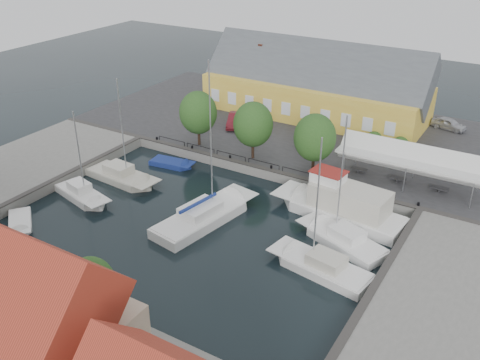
# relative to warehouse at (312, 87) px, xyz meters

# --- Properties ---
(ground) EXTENTS (140.00, 140.00, 0.00)m
(ground) POSITION_rel_warehouse_xyz_m (2.60, -28.36, -4.43)
(ground) COLOR black
(ground) RESTS_ON ground
(north_quay) EXTENTS (56.00, 26.00, 1.00)m
(north_quay) POSITION_rel_warehouse_xyz_m (2.60, -5.36, -3.93)
(north_quay) COLOR #2D2D30
(north_quay) RESTS_ON ground
(west_quay) EXTENTS (12.00, 24.00, 1.00)m
(west_quay) POSITION_rel_warehouse_xyz_m (-19.40, -30.36, -3.93)
(west_quay) COLOR slate
(west_quay) RESTS_ON ground
(east_quay) EXTENTS (12.00, 24.00, 1.00)m
(east_quay) POSITION_rel_warehouse_xyz_m (24.60, -30.36, -3.93)
(east_quay) COLOR slate
(east_quay) RESTS_ON ground
(quay_edge_fittings) EXTENTS (56.00, 24.72, 0.40)m
(quay_edge_fittings) POSITION_rel_warehouse_xyz_m (2.62, -23.61, -3.37)
(quay_edge_fittings) COLOR #383533
(quay_edge_fittings) RESTS_ON north_quay
(warehouse) EXTENTS (28.56, 14.00, 9.55)m
(warehouse) POSITION_rel_warehouse_xyz_m (0.00, 0.00, 0.00)
(warehouse) COLOR gold
(warehouse) RESTS_ON north_quay
(tent_canopy) EXTENTS (14.00, 4.00, 2.83)m
(tent_canopy) POSITION_rel_warehouse_xyz_m (16.60, -13.86, -0.74)
(tent_canopy) COLOR silver
(tent_canopy) RESTS_ON north_quay
(quay_trees) EXTENTS (18.20, 4.20, 6.30)m
(quay_trees) POSITION_rel_warehouse_xyz_m (0.60, -16.36, 0.45)
(quay_trees) COLOR black
(quay_trees) RESTS_ON north_quay
(car_silver) EXTENTS (4.47, 2.57, 1.43)m
(car_silver) POSITION_rel_warehouse_xyz_m (16.83, 3.17, -2.71)
(car_silver) COLOR #B2B3BA
(car_silver) RESTS_ON north_quay
(car_red) EXTENTS (3.37, 5.00, 1.56)m
(car_red) POSITION_rel_warehouse_xyz_m (-5.97, -9.19, -2.65)
(car_red) COLOR maroon
(car_red) RESTS_ON north_quay
(center_sailboat) EXTENTS (5.11, 11.49, 14.97)m
(center_sailboat) POSITION_rel_warehouse_xyz_m (2.51, -28.45, -4.07)
(center_sailboat) COLOR white
(center_sailboat) RESTS_ON ground
(trawler) EXTENTS (12.73, 4.91, 5.00)m
(trawler) POSITION_rel_warehouse_xyz_m (12.83, -21.50, -3.41)
(trawler) COLOR white
(trawler) RESTS_ON ground
(east_boat_a) EXTENTS (8.63, 5.46, 11.74)m
(east_boat_a) POSITION_rel_warehouse_xyz_m (14.51, -25.52, -4.17)
(east_boat_a) COLOR white
(east_boat_a) RESTS_ON ground
(east_boat_b) EXTENTS (8.77, 4.11, 11.54)m
(east_boat_b) POSITION_rel_warehouse_xyz_m (14.50, -29.93, -4.17)
(east_boat_b) COLOR white
(east_boat_b) RESTS_ON ground
(west_boat_b) EXTENTS (8.63, 3.56, 11.47)m
(west_boat_b) POSITION_rel_warehouse_xyz_m (-9.40, -26.08, -4.17)
(west_boat_b) COLOR beige
(west_boat_b) RESTS_ON ground
(west_boat_c) EXTENTS (7.22, 3.82, 9.63)m
(west_boat_c) POSITION_rel_warehouse_xyz_m (-10.00, -31.03, -4.17)
(west_boat_c) COLOR white
(west_boat_c) RESTS_ON ground
(launch_sw) EXTENTS (4.89, 4.41, 0.98)m
(launch_sw) POSITION_rel_warehouse_xyz_m (-11.04, -37.39, -4.34)
(launch_sw) COLOR white
(launch_sw) RESTS_ON ground
(launch_nw) EXTENTS (5.12, 2.54, 0.88)m
(launch_nw) POSITION_rel_warehouse_xyz_m (-7.15, -20.63, -4.34)
(launch_nw) COLOR navy
(launch_nw) RESTS_ON ground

